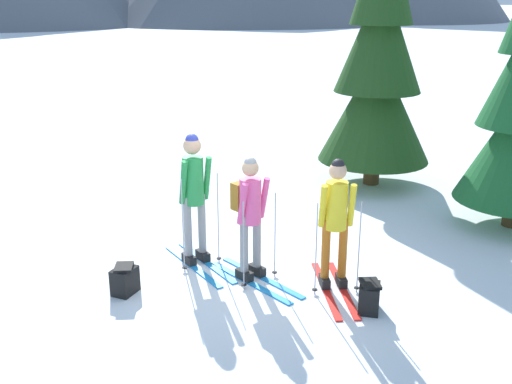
% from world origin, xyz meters
% --- Properties ---
extents(ground_plane, '(400.00, 400.00, 0.00)m').
position_xyz_m(ground_plane, '(0.00, 0.00, 0.00)').
color(ground_plane, white).
extents(skier_in_green, '(1.04, 1.51, 1.86)m').
position_xyz_m(skier_in_green, '(-0.62, 0.38, 1.04)').
color(skier_in_green, '#1E84D1').
rests_on(skier_in_green, ground).
extents(skier_in_pink, '(1.20, 1.43, 1.67)m').
position_xyz_m(skier_in_pink, '(0.11, -0.14, 0.94)').
color(skier_in_pink, '#1E84D1').
rests_on(skier_in_pink, ground).
extents(skier_in_yellow, '(0.61, 1.56, 1.71)m').
position_xyz_m(skier_in_yellow, '(1.16, -0.47, 0.94)').
color(skier_in_yellow, red).
rests_on(skier_in_yellow, ground).
extents(pine_tree_near, '(2.15, 2.15, 5.18)m').
position_xyz_m(pine_tree_near, '(2.74, 3.87, 2.37)').
color(pine_tree_near, '#51381E').
rests_on(pine_tree_near, ground).
extents(backpack_on_snow_front, '(0.36, 0.39, 0.38)m').
position_xyz_m(backpack_on_snow_front, '(-1.49, -0.47, 0.19)').
color(backpack_on_snow_front, black).
rests_on(backpack_on_snow_front, ground).
extents(backpack_on_snow_beside, '(0.32, 0.37, 0.38)m').
position_xyz_m(backpack_on_snow_beside, '(1.47, -1.10, 0.19)').
color(backpack_on_snow_beside, black).
rests_on(backpack_on_snow_beside, ground).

